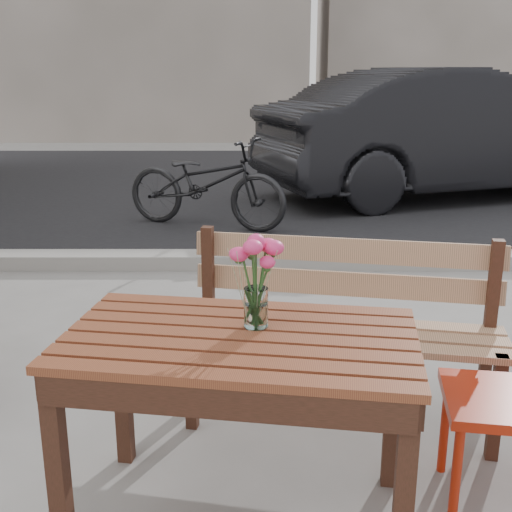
# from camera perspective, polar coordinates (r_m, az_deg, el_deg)

# --- Properties ---
(ground) EXTENTS (80.00, 80.00, 0.00)m
(ground) POSITION_cam_1_polar(r_m,az_deg,el_deg) (2.60, 4.41, -20.83)
(ground) COLOR slate
(ground) RESTS_ON ground
(street) EXTENTS (30.00, 8.12, 0.12)m
(street) POSITION_cam_1_polar(r_m,az_deg,el_deg) (7.30, 1.43, 4.03)
(street) COLOR black
(street) RESTS_ON ground
(main_table) EXTENTS (1.26, 0.85, 0.72)m
(main_table) POSITION_cam_1_polar(r_m,az_deg,el_deg) (2.19, -1.44, -9.85)
(main_table) COLOR maroon
(main_table) RESTS_ON ground
(main_bench) EXTENTS (1.48, 0.68, 0.88)m
(main_bench) POSITION_cam_1_polar(r_m,az_deg,el_deg) (2.93, 7.77, -4.55)
(main_bench) COLOR #8C6648
(main_bench) RESTS_ON ground
(main_vase) EXTENTS (0.18, 0.18, 0.33)m
(main_vase) POSITION_cam_1_polar(r_m,az_deg,el_deg) (2.14, 0.00, -1.24)
(main_vase) COLOR white
(main_vase) RESTS_ON main_table
(parked_car) EXTENTS (5.15, 3.13, 1.60)m
(parked_car) POSITION_cam_1_polar(r_m,az_deg,el_deg) (8.63, 16.88, 10.40)
(parked_car) COLOR black
(parked_car) RESTS_ON ground
(bicycle) EXTENTS (1.86, 1.22, 0.92)m
(bicycle) POSITION_cam_1_polar(r_m,az_deg,el_deg) (6.62, -4.47, 6.50)
(bicycle) COLOR black
(bicycle) RESTS_ON ground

